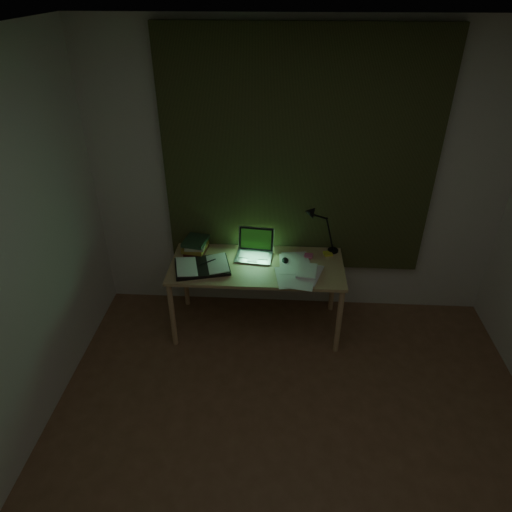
{
  "coord_description": "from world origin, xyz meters",
  "views": [
    {
      "loc": [
        -0.13,
        -1.58,
        2.74
      ],
      "look_at": [
        -0.32,
        1.48,
        0.82
      ],
      "focal_mm": 32.0,
      "sensor_mm": 36.0,
      "label": 1
    }
  ],
  "objects_px": {
    "desk": "(257,296)",
    "book_stack": "(196,245)",
    "laptop": "(254,247)",
    "desk_lamp": "(335,226)",
    "loose_papers": "(300,270)",
    "open_textbook": "(202,266)"
  },
  "relations": [
    {
      "from": "desk",
      "to": "book_stack",
      "type": "distance_m",
      "value": 0.69
    },
    {
      "from": "laptop",
      "to": "desk_lamp",
      "type": "height_order",
      "value": "desk_lamp"
    },
    {
      "from": "desk_lamp",
      "to": "book_stack",
      "type": "bearing_deg",
      "value": 169.94
    },
    {
      "from": "loose_papers",
      "to": "desk_lamp",
      "type": "height_order",
      "value": "desk_lamp"
    },
    {
      "from": "laptop",
      "to": "open_textbook",
      "type": "height_order",
      "value": "laptop"
    },
    {
      "from": "laptop",
      "to": "loose_papers",
      "type": "relative_size",
      "value": 0.91
    },
    {
      "from": "desk",
      "to": "book_stack",
      "type": "bearing_deg",
      "value": 161.13
    },
    {
      "from": "laptop",
      "to": "desk_lamp",
      "type": "bearing_deg",
      "value": 18.25
    },
    {
      "from": "desk",
      "to": "loose_papers",
      "type": "height_order",
      "value": "loose_papers"
    },
    {
      "from": "book_stack",
      "to": "desk_lamp",
      "type": "distance_m",
      "value": 1.21
    },
    {
      "from": "desk",
      "to": "desk_lamp",
      "type": "distance_m",
      "value": 0.91
    },
    {
      "from": "book_stack",
      "to": "open_textbook",
      "type": "bearing_deg",
      "value": -70.19
    },
    {
      "from": "laptop",
      "to": "loose_papers",
      "type": "height_order",
      "value": "laptop"
    },
    {
      "from": "laptop",
      "to": "loose_papers",
      "type": "distance_m",
      "value": 0.44
    },
    {
      "from": "desk",
      "to": "open_textbook",
      "type": "xyz_separation_m",
      "value": [
        -0.45,
        -0.08,
        0.35
      ]
    },
    {
      "from": "laptop",
      "to": "book_stack",
      "type": "distance_m",
      "value": 0.52
    },
    {
      "from": "open_textbook",
      "to": "desk",
      "type": "bearing_deg",
      "value": -4.55
    },
    {
      "from": "desk",
      "to": "desk_lamp",
      "type": "xyz_separation_m",
      "value": [
        0.65,
        0.25,
        0.58
      ]
    },
    {
      "from": "desk_lamp",
      "to": "open_textbook",
      "type": "bearing_deg",
      "value": -176.52
    },
    {
      "from": "open_textbook",
      "to": "book_stack",
      "type": "relative_size",
      "value": 1.97
    },
    {
      "from": "book_stack",
      "to": "desk_lamp",
      "type": "bearing_deg",
      "value": 3.26
    },
    {
      "from": "laptop",
      "to": "desk_lamp",
      "type": "distance_m",
      "value": 0.71
    }
  ]
}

